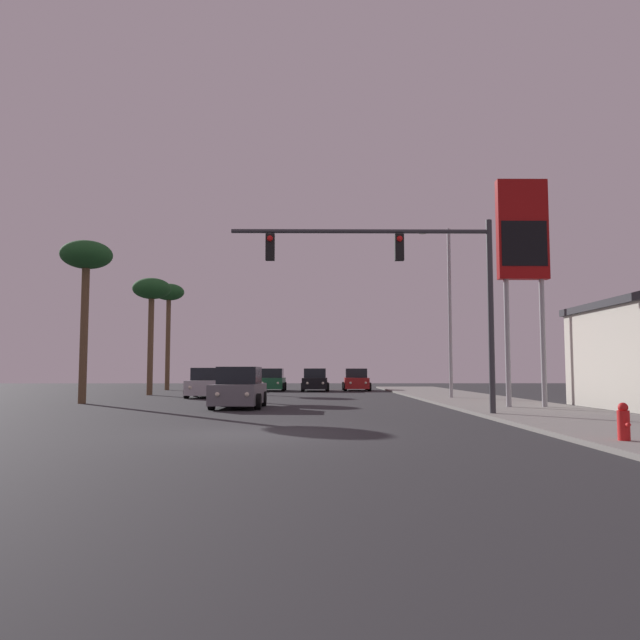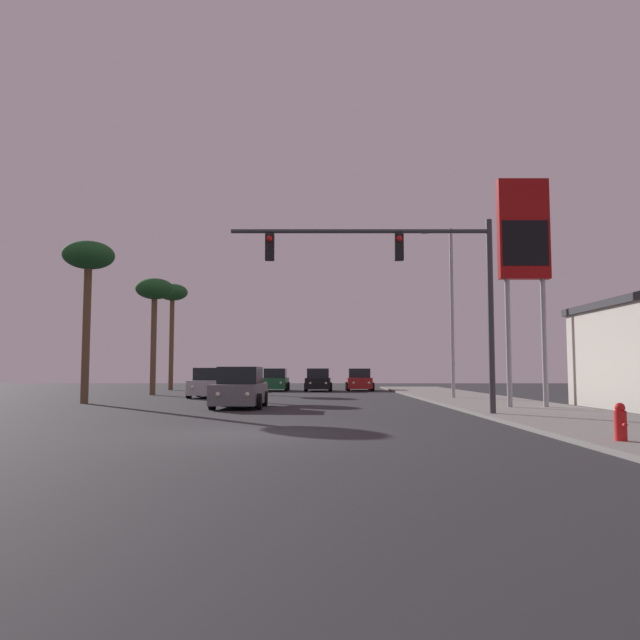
{
  "view_description": "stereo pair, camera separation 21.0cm",
  "coord_description": "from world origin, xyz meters",
  "px_view_note": "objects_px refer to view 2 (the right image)",
  "views": [
    {
      "loc": [
        1.52,
        -15.16,
        1.53
      ],
      "look_at": [
        1.74,
        8.14,
        3.42
      ],
      "focal_mm": 35.0,
      "sensor_mm": 36.0,
      "label": 1
    },
    {
      "loc": [
        1.73,
        -15.16,
        1.53
      ],
      "look_at": [
        1.74,
        8.14,
        3.42
      ],
      "focal_mm": 35.0,
      "sensor_mm": 36.0,
      "label": 2
    }
  ],
  "objects_px": {
    "car_red": "(359,381)",
    "traffic_light_mast": "(412,273)",
    "street_lamp": "(449,303)",
    "fire_hydrant": "(620,422)",
    "car_tan": "(229,381)",
    "palm_tree_near": "(88,263)",
    "car_green": "(275,381)",
    "gas_station_sign": "(523,242)",
    "car_silver": "(210,384)",
    "palm_tree_mid": "(154,294)",
    "car_grey": "(240,389)",
    "palm_tree_far": "(172,298)",
    "car_black": "(318,381)"
  },
  "relations": [
    {
      "from": "palm_tree_near",
      "to": "street_lamp",
      "type": "bearing_deg",
      "value": 11.78
    },
    {
      "from": "car_red",
      "to": "fire_hydrant",
      "type": "relative_size",
      "value": 5.71
    },
    {
      "from": "car_grey",
      "to": "gas_station_sign",
      "type": "relative_size",
      "value": 0.48
    },
    {
      "from": "car_black",
      "to": "palm_tree_mid",
      "type": "distance_m",
      "value": 14.02
    },
    {
      "from": "street_lamp",
      "to": "gas_station_sign",
      "type": "distance_m",
      "value": 8.8
    },
    {
      "from": "car_red",
      "to": "car_green",
      "type": "bearing_deg",
      "value": 5.67
    },
    {
      "from": "car_silver",
      "to": "traffic_light_mast",
      "type": "bearing_deg",
      "value": 122.41
    },
    {
      "from": "car_black",
      "to": "fire_hydrant",
      "type": "height_order",
      "value": "car_black"
    },
    {
      "from": "gas_station_sign",
      "to": "car_black",
      "type": "bearing_deg",
      "value": 110.01
    },
    {
      "from": "car_grey",
      "to": "palm_tree_far",
      "type": "distance_m",
      "value": 25.74
    },
    {
      "from": "traffic_light_mast",
      "to": "palm_tree_mid",
      "type": "xyz_separation_m",
      "value": [
        -13.58,
        18.45,
        1.55
      ]
    },
    {
      "from": "car_tan",
      "to": "gas_station_sign",
      "type": "distance_m",
      "value": 27.55
    },
    {
      "from": "car_tan",
      "to": "street_lamp",
      "type": "relative_size",
      "value": 0.48
    },
    {
      "from": "traffic_light_mast",
      "to": "gas_station_sign",
      "type": "xyz_separation_m",
      "value": [
        4.96,
        3.58,
        1.81
      ]
    },
    {
      "from": "car_green",
      "to": "palm_tree_far",
      "type": "bearing_deg",
      "value": -11.59
    },
    {
      "from": "palm_tree_mid",
      "to": "palm_tree_far",
      "type": "bearing_deg",
      "value": 97.17
    },
    {
      "from": "car_tan",
      "to": "street_lamp",
      "type": "distance_m",
      "value": 19.94
    },
    {
      "from": "palm_tree_mid",
      "to": "car_silver",
      "type": "bearing_deg",
      "value": -39.83
    },
    {
      "from": "street_lamp",
      "to": "car_green",
      "type": "bearing_deg",
      "value": 125.37
    },
    {
      "from": "traffic_light_mast",
      "to": "car_tan",
      "type": "bearing_deg",
      "value": 110.72
    },
    {
      "from": "traffic_light_mast",
      "to": "palm_tree_near",
      "type": "distance_m",
      "value": 16.51
    },
    {
      "from": "car_red",
      "to": "fire_hydrant",
      "type": "xyz_separation_m",
      "value": [
        3.04,
        -35.13,
        -0.27
      ]
    },
    {
      "from": "car_black",
      "to": "palm_tree_near",
      "type": "height_order",
      "value": "palm_tree_near"
    },
    {
      "from": "car_green",
      "to": "gas_station_sign",
      "type": "height_order",
      "value": "gas_station_sign"
    },
    {
      "from": "car_grey",
      "to": "traffic_light_mast",
      "type": "height_order",
      "value": "traffic_light_mast"
    },
    {
      "from": "car_grey",
      "to": "palm_tree_near",
      "type": "relative_size",
      "value": 0.57
    },
    {
      "from": "car_black",
      "to": "gas_station_sign",
      "type": "bearing_deg",
      "value": 111.67
    },
    {
      "from": "car_black",
      "to": "palm_tree_far",
      "type": "height_order",
      "value": "palm_tree_far"
    },
    {
      "from": "gas_station_sign",
      "to": "fire_hydrant",
      "type": "bearing_deg",
      "value": -99.83
    },
    {
      "from": "gas_station_sign",
      "to": "fire_hydrant",
      "type": "height_order",
      "value": "gas_station_sign"
    },
    {
      "from": "car_red",
      "to": "street_lamp",
      "type": "height_order",
      "value": "street_lamp"
    },
    {
      "from": "car_green",
      "to": "car_silver",
      "type": "relative_size",
      "value": 1.0
    },
    {
      "from": "car_grey",
      "to": "car_tan",
      "type": "bearing_deg",
      "value": -78.51
    },
    {
      "from": "palm_tree_mid",
      "to": "traffic_light_mast",
      "type": "bearing_deg",
      "value": -53.63
    },
    {
      "from": "car_grey",
      "to": "traffic_light_mast",
      "type": "distance_m",
      "value": 9.08
    },
    {
      "from": "car_red",
      "to": "traffic_light_mast",
      "type": "relative_size",
      "value": 0.49
    },
    {
      "from": "car_tan",
      "to": "car_red",
      "type": "xyz_separation_m",
      "value": [
        9.76,
        1.01,
        0.0
      ]
    },
    {
      "from": "fire_hydrant",
      "to": "palm_tree_near",
      "type": "distance_m",
      "value": 24.49
    },
    {
      "from": "car_grey",
      "to": "street_lamp",
      "type": "xyz_separation_m",
      "value": [
        10.17,
        7.14,
        4.36
      ]
    },
    {
      "from": "car_red",
      "to": "car_silver",
      "type": "bearing_deg",
      "value": 54.23
    },
    {
      "from": "car_green",
      "to": "gas_station_sign",
      "type": "relative_size",
      "value": 0.48
    },
    {
      "from": "car_tan",
      "to": "fire_hydrant",
      "type": "distance_m",
      "value": 36.44
    },
    {
      "from": "car_red",
      "to": "street_lamp",
      "type": "distance_m",
      "value": 15.99
    },
    {
      "from": "car_green",
      "to": "car_black",
      "type": "distance_m",
      "value": 3.29
    },
    {
      "from": "street_lamp",
      "to": "palm_tree_near",
      "type": "relative_size",
      "value": 1.18
    },
    {
      "from": "car_tan",
      "to": "car_red",
      "type": "relative_size",
      "value": 0.99
    },
    {
      "from": "palm_tree_far",
      "to": "palm_tree_near",
      "type": "distance_m",
      "value": 20.03
    },
    {
      "from": "car_green",
      "to": "traffic_light_mast",
      "type": "relative_size",
      "value": 0.49
    },
    {
      "from": "street_lamp",
      "to": "gas_station_sign",
      "type": "xyz_separation_m",
      "value": [
        1.19,
        -8.59,
        1.5
      ]
    },
    {
      "from": "car_black",
      "to": "car_tan",
      "type": "bearing_deg",
      "value": 1.95
    }
  ]
}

